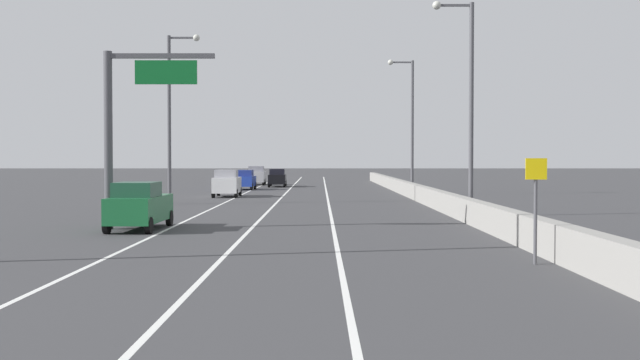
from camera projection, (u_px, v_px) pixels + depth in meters
name	position (u px, v px, depth m)	size (l,w,h in m)	color
ground_plane	(309.00, 192.00, 67.92)	(320.00, 320.00, 0.00)	#38383A
lane_stripe_left	(235.00, 198.00, 58.92)	(0.16, 130.00, 0.00)	silver
lane_stripe_center	(281.00, 198.00, 58.92)	(0.16, 130.00, 0.00)	silver
lane_stripe_right	(327.00, 198.00, 58.92)	(0.16, 130.00, 0.00)	silver
jersey_barrier_right	(443.00, 201.00, 43.92)	(0.60, 120.00, 1.10)	gray
overhead_sign_gantry	(125.00, 117.00, 32.64)	(4.68, 0.36, 7.50)	#47474C
speed_advisory_sign	(536.00, 202.00, 21.84)	(0.60, 0.11, 3.00)	#4C4C51
lamp_post_right_second	(467.00, 94.00, 39.83)	(2.14, 0.44, 11.05)	#4C4C51
lamp_post_right_third	(409.00, 118.00, 63.44)	(2.14, 0.44, 11.05)	#4C4C51
lamp_post_left_mid	(173.00, 108.00, 50.55)	(2.14, 0.44, 11.05)	#4C4C51
car_black_0	(277.00, 178.00, 81.41)	(1.88, 4.68, 1.89)	black
car_blue_1	(245.00, 180.00, 73.87)	(1.93, 4.05, 1.88)	#1E389E
car_white_2	(227.00, 183.00, 60.20)	(1.99, 4.33, 2.10)	white
car_silver_3	(256.00, 176.00, 87.08)	(2.01, 4.43, 2.11)	#B7B7BC
car_green_4	(139.00, 206.00, 32.49)	(1.98, 4.77, 2.01)	#196033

